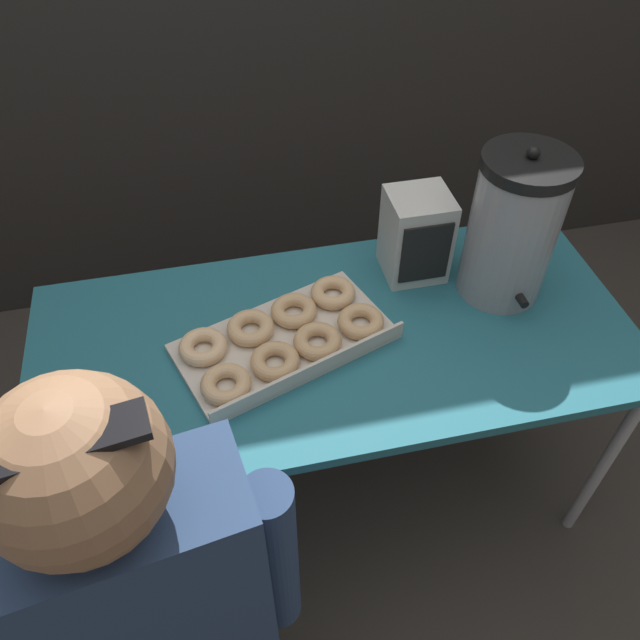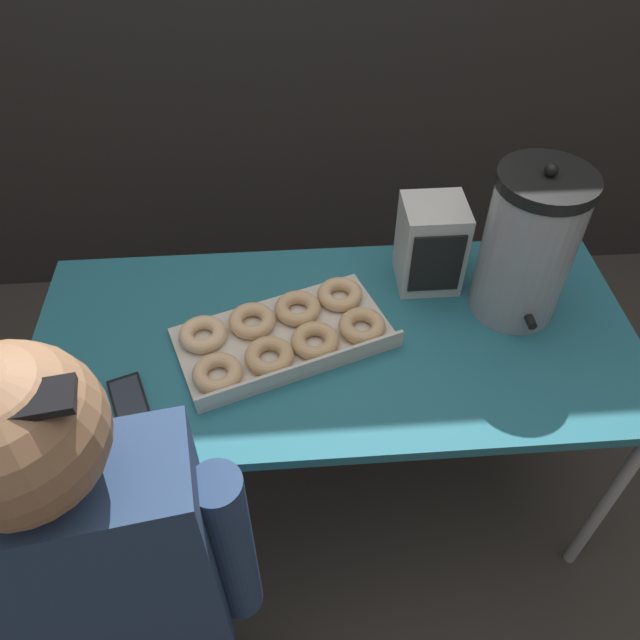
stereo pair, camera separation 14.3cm
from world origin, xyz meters
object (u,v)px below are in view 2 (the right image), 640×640
Objects in this scene: coffee_urn at (528,246)px; cell_phone at (129,401)px; donut_box at (284,335)px; person_seated at (117,598)px; space_heater at (431,245)px.

coffee_urn reaches higher than cell_phone.
coffee_urn reaches higher than donut_box.
person_seated is (-0.32, -0.54, -0.10)m from donut_box.
space_heater is 1.03m from person_seated.
coffee_urn is 1.12m from person_seated.
space_heater is 0.18× the size of person_seated.
coffee_urn is 0.32× the size of person_seated.
space_heater reaches higher than donut_box.
person_seated reaches higher than cell_phone.
cell_phone is at bearing -154.12° from space_heater.
space_heater reaches higher than cell_phone.
space_heater is at bearing -142.14° from person_seated.
coffee_urn is at bearing -153.58° from person_seated.
coffee_urn is 1.75× the size of space_heater.
donut_box is 0.43× the size of person_seated.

